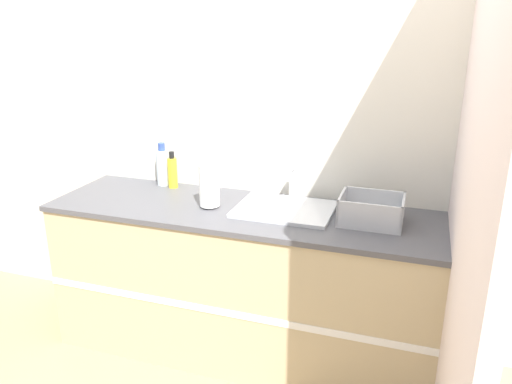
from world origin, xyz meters
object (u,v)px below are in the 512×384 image
Objects in this scene: paper_towel_roll at (209,186)px; bottle_yellow at (173,172)px; sink at (285,208)px; bottle_clear at (163,166)px; dish_rack at (371,213)px.

bottle_yellow is at bearing 145.01° from paper_towel_roll.
bottle_yellow is (-0.78, 0.17, 0.09)m from sink.
sink is 0.44m from paper_towel_roll.
bottle_yellow reaches higher than sink.
bottle_clear is at bearing 147.50° from paper_towel_roll.
sink is at bearing -13.23° from bottle_clear.
bottle_yellow is (-1.26, 0.20, 0.05)m from dish_rack.
bottle_clear is at bearing 166.77° from sink.
sink is 2.28× the size of bottle_yellow.
paper_towel_roll reaches higher than dish_rack.
bottle_yellow is at bearing 167.59° from sink.
sink is 2.14× the size of paper_towel_roll.
bottle_yellow is (-0.36, 0.25, -0.02)m from paper_towel_roll.
bottle_yellow is (0.09, -0.03, -0.02)m from bottle_clear.
paper_towel_roll is 1.06× the size of bottle_yellow.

